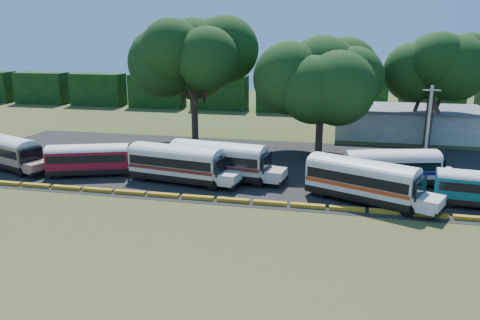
% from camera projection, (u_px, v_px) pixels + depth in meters
% --- Properties ---
extents(ground, '(160.00, 160.00, 0.00)m').
position_uv_depth(ground, '(212.00, 205.00, 37.28)').
color(ground, '#314918').
rests_on(ground, ground).
extents(asphalt_strip, '(64.00, 24.00, 0.02)m').
position_uv_depth(asphalt_strip, '(253.00, 166.00, 48.39)').
color(asphalt_strip, black).
rests_on(asphalt_strip, ground).
extents(curb, '(53.70, 0.45, 0.30)m').
position_uv_depth(curb, '(215.00, 199.00, 38.18)').
color(curb, orange).
rests_on(curb, ground).
extents(terminal_building, '(19.00, 9.00, 4.00)m').
position_uv_depth(terminal_building, '(406.00, 122.00, 61.33)').
color(terminal_building, white).
rests_on(terminal_building, ground).
extents(treeline_backdrop, '(130.00, 4.00, 6.00)m').
position_uv_depth(treeline_backdrop, '(286.00, 94.00, 81.78)').
color(treeline_backdrop, black).
rests_on(treeline_backdrop, ground).
extents(bus_beige, '(10.33, 6.03, 3.33)m').
position_uv_depth(bus_beige, '(7.00, 150.00, 46.91)').
color(bus_beige, black).
rests_on(bus_beige, ground).
extents(bus_red, '(9.51, 5.21, 3.05)m').
position_uv_depth(bus_red, '(91.00, 158.00, 44.67)').
color(bus_red, black).
rests_on(bus_red, ground).
extents(bus_cream_west, '(10.78, 4.26, 3.45)m').
position_uv_depth(bus_cream_west, '(178.00, 162.00, 42.49)').
color(bus_cream_west, black).
rests_on(bus_cream_west, ground).
extents(bus_cream_east, '(11.12, 4.09, 3.57)m').
position_uv_depth(bus_cream_east, '(221.00, 159.00, 43.23)').
color(bus_cream_east, black).
rests_on(bus_cream_east, ground).
extents(bus_white_red, '(10.82, 6.76, 3.52)m').
position_uv_depth(bus_white_red, '(364.00, 179.00, 37.38)').
color(bus_white_red, black).
rests_on(bus_white_red, ground).
extents(bus_white_blue, '(10.34, 4.77, 3.30)m').
position_uv_depth(bus_white_blue, '(393.00, 165.00, 41.60)').
color(bus_white_blue, black).
rests_on(bus_white_blue, ground).
extents(tree_west, '(11.68, 11.68, 15.10)m').
position_uv_depth(tree_west, '(193.00, 55.00, 55.33)').
color(tree_west, '#332019').
rests_on(tree_west, ground).
extents(tree_center, '(10.86, 10.86, 13.11)m').
position_uv_depth(tree_center, '(322.00, 73.00, 50.21)').
color(tree_center, '#332019').
rests_on(tree_center, ground).
extents(tree_east, '(9.76, 9.76, 13.40)m').
position_uv_depth(tree_east, '(435.00, 65.00, 53.31)').
color(tree_east, '#332019').
rests_on(tree_east, ground).
extents(utility_pole, '(1.60, 0.30, 8.57)m').
position_uv_depth(utility_pole, '(428.00, 130.00, 44.29)').
color(utility_pole, gray).
rests_on(utility_pole, ground).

